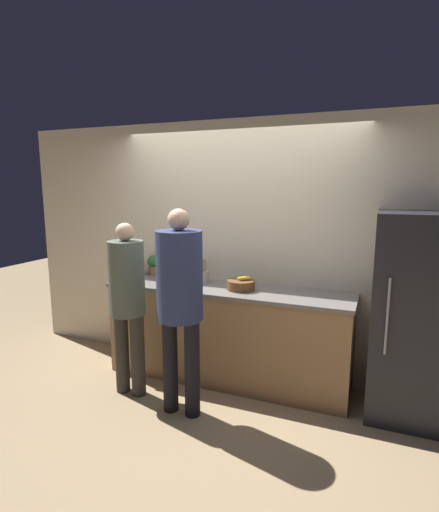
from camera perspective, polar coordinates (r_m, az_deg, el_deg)
The scene contains 11 objects.
ground_plane at distance 4.00m, azimuth -0.82°, elevation -19.11°, with size 14.00×14.00×0.00m, color #9E8460.
wall_back at distance 4.16m, azimuth 2.72°, elevation 1.10°, with size 5.20×0.06×2.60m.
counter at distance 4.09m, azimuth 1.16°, elevation -10.97°, with size 2.44×0.65×0.95m.
refrigerator at distance 3.70m, azimuth 25.60°, elevation -7.88°, with size 0.61×0.67×1.74m.
person_left at distance 3.76m, azimuth -13.02°, elevation -5.64°, with size 0.32×0.32×1.62m.
person_center at distance 3.32m, azimuth -5.70°, elevation -5.20°, with size 0.38×0.38×1.77m.
fruit_bowl at distance 3.86m, azimuth 3.09°, elevation -4.11°, with size 0.27×0.27×0.13m.
utensil_crock at distance 4.10m, azimuth -2.18°, elevation -2.97°, with size 0.10×0.10×0.25m.
bottle_green at distance 4.27m, azimuth -3.29°, elevation -2.04°, with size 0.06×0.06×0.25m.
cup_yellow at distance 4.06m, azimuth -6.62°, elevation -3.56°, with size 0.08×0.08×0.08m.
potted_plant at distance 4.53m, azimuth -9.44°, elevation -1.17°, with size 0.13×0.13×0.22m.
Camera 1 is at (1.37, -3.21, 1.95)m, focal length 28.00 mm.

